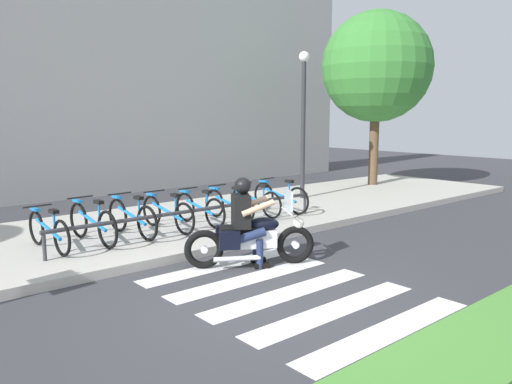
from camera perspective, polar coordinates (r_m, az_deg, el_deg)
name	(u,v)px	position (r m, az deg, el deg)	size (l,w,h in m)	color
ground_plane	(262,302)	(6.64, 0.63, -12.35)	(48.00, 48.00, 0.00)	#38383D
grass_median	(436,372)	(5.20, 19.73, -18.72)	(24.00, 1.10, 0.08)	#4C8C38
sidewalk	(115,235)	(10.20, -15.78, -4.70)	(24.00, 4.40, 0.15)	#B7B2A8
crosswalk_stripe_0	(389,331)	(6.00, 14.85, -15.02)	(2.80, 0.40, 0.01)	white
crosswalk_stripe_1	(334,310)	(6.45, 8.86, -13.10)	(2.80, 0.40, 0.01)	white
crosswalk_stripe_2	(289,293)	(6.96, 3.78, -11.34)	(2.80, 0.40, 0.01)	white
crosswalk_stripe_3	(251,278)	(7.52, -0.53, -9.76)	(2.80, 0.40, 0.01)	white
crosswalk_stripe_4	(219,266)	(8.12, -4.18, -8.36)	(2.80, 0.40, 0.01)	white
motorcycle	(251,238)	(7.99, -0.57, -5.27)	(1.88, 1.13, 1.21)	black
rider	(246,216)	(7.90, -1.13, -2.72)	(0.77, 0.72, 1.43)	black
bicycle_0	(48,231)	(9.02, -22.52, -4.11)	(0.48, 1.62, 0.73)	black
bicycle_1	(92,223)	(9.26, -18.10, -3.39)	(0.48, 1.73, 0.80)	black
bicycle_2	(132,218)	(9.56, -13.93, -2.85)	(0.48, 1.68, 0.79)	black
bicycle_3	(167,213)	(9.91, -10.04, -2.39)	(0.48, 1.72, 0.76)	black
bicycle_4	(200,209)	(10.30, -6.43, -1.90)	(0.48, 1.59, 0.75)	black
bicycle_5	(229,205)	(10.73, -3.10, -1.44)	(0.48, 1.57, 0.75)	black
bicycle_6	(256,201)	(11.19, -0.04, -1.03)	(0.48, 1.57, 0.73)	black
bicycle_7	(280,197)	(11.68, 2.77, -0.55)	(0.48, 1.71, 0.77)	black
bike_rack	(199,211)	(9.63, -6.45, -2.15)	(5.86, 0.07, 0.49)	#333338
street_lamp	(303,112)	(13.54, 5.40, 9.04)	(0.28, 0.28, 4.03)	#2D2D33
tree_near_rack	(377,67)	(16.65, 13.54, 13.61)	(3.45, 3.45, 5.60)	brown
building_backdrop	(15,39)	(15.44, -25.69, 15.39)	(24.00, 1.20, 8.79)	#A1A1A1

